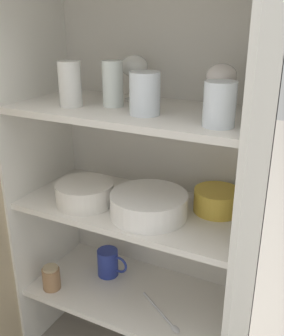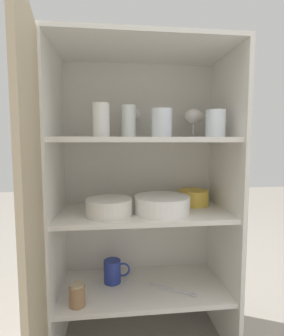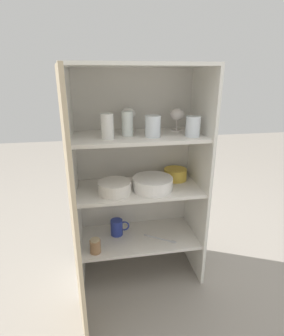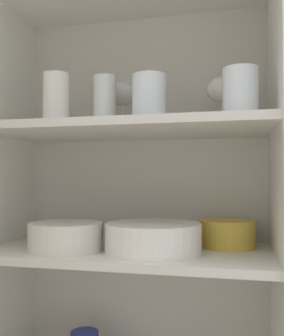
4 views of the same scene
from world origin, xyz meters
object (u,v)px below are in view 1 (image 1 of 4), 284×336
Objects in this scene: plate_stack_white at (149,205)px; mixing_bowl_large at (85,192)px; serving_bowl_small at (217,200)px; storage_jar at (51,278)px; coffee_mug_primary at (108,263)px.

plate_stack_white reaches higher than mixing_bowl_large.
serving_bowl_small reaches higher than storage_jar.
plate_stack_white is 2.66× the size of storage_jar.
serving_bowl_small is at bearing 35.26° from plate_stack_white.
mixing_bowl_large is 1.55× the size of coffee_mug_primary.
serving_bowl_small is 1.64× the size of storage_jar.
coffee_mug_primary reaches higher than storage_jar.
serving_bowl_small is at bearing 5.05° from coffee_mug_primary.
coffee_mug_primary is (-0.21, 0.09, -0.33)m from plate_stack_white.
serving_bowl_small is at bearing 19.42° from mixing_bowl_large.
plate_stack_white reaches higher than storage_jar.
coffee_mug_primary is at bearing 156.87° from plate_stack_white.
plate_stack_white is 1.62× the size of serving_bowl_small.
mixing_bowl_large is at bearing -160.58° from serving_bowl_small.
mixing_bowl_large is 2.13× the size of storage_jar.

